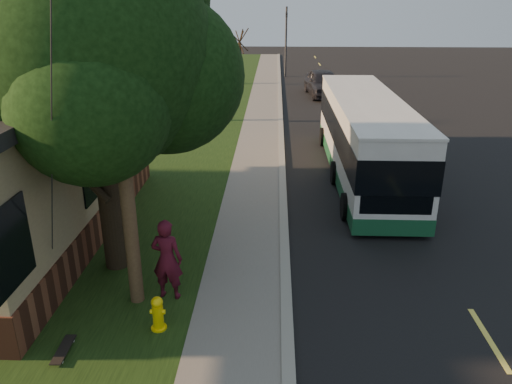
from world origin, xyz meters
The scene contains 16 objects.
ground centered at (0.00, 0.00, 0.00)m, with size 120.00×120.00×0.00m, color black.
road centered at (4.00, 10.00, 0.01)m, with size 8.00×80.00×0.01m, color black.
curb centered at (0.00, 10.00, 0.06)m, with size 0.25×80.00×0.12m, color gray.
sidewalk centered at (-1.00, 10.00, 0.04)m, with size 2.00×80.00×0.08m, color slate.
grass_verge centered at (-4.50, 10.00, 0.04)m, with size 5.00×80.00×0.07m, color black.
fire_hydrant centered at (-2.60, 0.00, 0.43)m, with size 0.32×0.32×0.74m.
utility_pole centered at (-3.31, 0.99, 4.63)m, with size 2.86×3.21×9.07m.
leafy_tree centered at (-4.17, 2.65, 5.17)m, with size 6.30×6.00×7.80m.
bare_tree_near centered at (-3.50, 18.00, 2.15)m, with size 1.38×1.21×4.31m.
bare_tree_far centered at (-3.00, 30.00, 2.00)m, with size 1.38×1.21×4.03m.
traffic_signal centered at (0.50, 34.00, 3.16)m, with size 0.18×0.22×5.50m.
transit_bus centered at (3.00, 9.59, 1.57)m, with size 2.50×10.86×2.94m.
skateboarder centered at (-2.62, 1.16, 1.01)m, with size 0.69×0.45×1.88m, color #490E1D.
skateboard_main centered at (-4.24, -0.79, 0.13)m, with size 0.25×0.86×0.08m.
dumpster centered at (-8.17, 8.25, 0.66)m, with size 1.63×1.43×1.23m.
distant_car centered at (2.89, 25.61, 0.86)m, with size 2.03×5.06×1.72m, color black.
Camera 1 is at (-0.31, -8.30, 6.37)m, focal length 35.00 mm.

